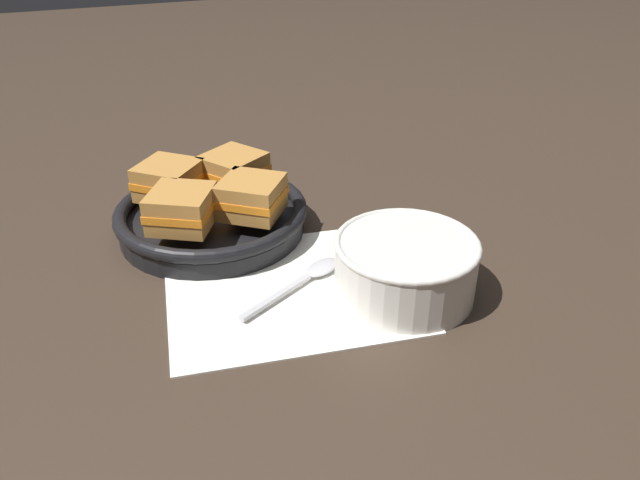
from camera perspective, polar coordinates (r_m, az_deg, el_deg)
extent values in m
plane|color=#382B21|center=(0.74, 3.05, -3.80)|extent=(4.00, 4.00, 0.00)
cube|color=white|center=(0.72, -2.68, -4.38)|extent=(0.31, 0.28, 0.00)
cylinder|color=silver|center=(0.71, 7.80, -2.57)|extent=(0.16, 0.16, 0.07)
cylinder|color=#DB5B1E|center=(0.70, 7.92, -1.13)|extent=(0.14, 0.14, 0.01)
torus|color=silver|center=(0.69, 7.98, -0.35)|extent=(0.16, 0.16, 0.01)
cube|color=#B7B7BC|center=(0.70, -3.99, -5.17)|extent=(0.10, 0.06, 0.01)
ellipsoid|color=#B7B7BC|center=(0.75, 0.23, -2.50)|extent=(0.06, 0.05, 0.01)
cylinder|color=black|center=(0.85, -9.78, 1.45)|extent=(0.24, 0.24, 0.02)
torus|color=black|center=(0.84, -9.91, 2.71)|extent=(0.25, 0.25, 0.02)
cube|color=#B27A38|center=(0.80, -6.22, 3.06)|extent=(0.10, 0.10, 0.02)
cube|color=orange|center=(0.79, -6.28, 3.96)|extent=(0.10, 0.10, 0.01)
cube|color=#B27A38|center=(0.79, -6.33, 4.87)|extent=(0.10, 0.10, 0.02)
cube|color=#B27A38|center=(0.88, -7.84, 5.50)|extent=(0.10, 0.10, 0.02)
cube|color=orange|center=(0.87, -7.90, 6.33)|extent=(0.10, 0.10, 0.01)
cube|color=#B27A38|center=(0.86, -7.97, 7.18)|extent=(0.10, 0.10, 0.02)
cube|color=#B27A38|center=(0.86, -13.53, 4.49)|extent=(0.10, 0.10, 0.02)
cube|color=orange|center=(0.86, -13.64, 5.34)|extent=(0.11, 0.11, 0.01)
cube|color=#B27A38|center=(0.85, -13.75, 6.19)|extent=(0.10, 0.10, 0.02)
cube|color=#B27A38|center=(0.78, -12.43, 1.92)|extent=(0.10, 0.10, 0.02)
cube|color=orange|center=(0.78, -12.55, 2.83)|extent=(0.10, 0.10, 0.01)
cube|color=#B27A38|center=(0.77, -12.66, 3.75)|extent=(0.10, 0.10, 0.02)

